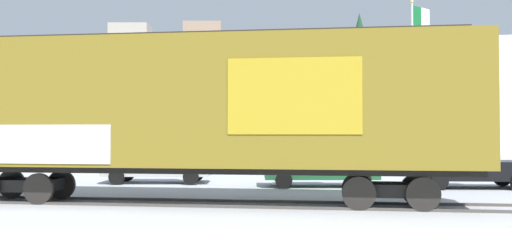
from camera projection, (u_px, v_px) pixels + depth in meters
ground_plane at (202, 204)px, 17.27m from camera, size 260.00×260.00×0.00m
track at (181, 203)px, 17.37m from camera, size 60.02×3.06×0.08m
freight_car at (199, 105)px, 17.38m from camera, size 16.35×2.94×5.10m
flagpole at (416, 60)px, 29.26m from camera, size 1.10×1.33×8.68m
hillside at (317, 101)px, 82.19m from camera, size 131.63×28.06×17.88m
parked_car_silver at (157, 162)px, 24.49m from camera, size 4.61×2.36×1.73m
parked_car_green at (319, 165)px, 22.93m from camera, size 4.59×2.47×1.63m
parked_car_black at (469, 166)px, 22.29m from camera, size 4.40×2.30×1.70m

